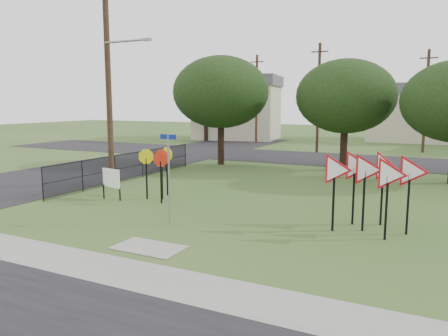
{
  "coord_description": "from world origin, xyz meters",
  "views": [
    {
      "loc": [
        7.38,
        -12.28,
        4.15
      ],
      "look_at": [
        -0.26,
        3.0,
        1.6
      ],
      "focal_mm": 35.0,
      "sensor_mm": 36.0,
      "label": 1
    }
  ],
  "objects_px": {
    "stop_sign_cluster": "(159,162)",
    "yield_sign_cluster": "(372,173)",
    "info_board": "(111,179)",
    "street_name_sign": "(169,174)"
  },
  "relations": [
    {
      "from": "street_name_sign",
      "to": "stop_sign_cluster",
      "type": "xyz_separation_m",
      "value": [
        -2.61,
        3.15,
        -0.13
      ]
    },
    {
      "from": "street_name_sign",
      "to": "info_board",
      "type": "height_order",
      "value": "street_name_sign"
    },
    {
      "from": "stop_sign_cluster",
      "to": "yield_sign_cluster",
      "type": "bearing_deg",
      "value": -5.47
    },
    {
      "from": "yield_sign_cluster",
      "to": "info_board",
      "type": "relative_size",
      "value": 2.48
    },
    {
      "from": "info_board",
      "to": "stop_sign_cluster",
      "type": "bearing_deg",
      "value": 29.46
    },
    {
      "from": "street_name_sign",
      "to": "stop_sign_cluster",
      "type": "relative_size",
      "value": 1.41
    },
    {
      "from": "street_name_sign",
      "to": "yield_sign_cluster",
      "type": "height_order",
      "value": "street_name_sign"
    },
    {
      "from": "info_board",
      "to": "street_name_sign",
      "type": "bearing_deg",
      "value": -25.84
    },
    {
      "from": "stop_sign_cluster",
      "to": "yield_sign_cluster",
      "type": "relative_size",
      "value": 0.66
    },
    {
      "from": "street_name_sign",
      "to": "yield_sign_cluster",
      "type": "relative_size",
      "value": 0.93
    }
  ]
}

